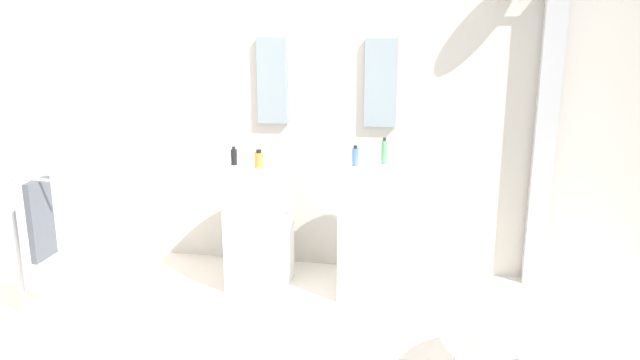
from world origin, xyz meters
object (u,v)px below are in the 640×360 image
Objects in this scene: pedestal_sink_left at (259,219)px; pedestal_sink_right at (371,225)px; shower_column at (543,134)px; lounge_chair at (516,328)px; soap_bottle_amber at (259,160)px; soap_bottle_blue at (355,157)px; towel_rack at (37,223)px; soap_bottle_black at (234,157)px; soap_bottle_green at (384,152)px.

pedestal_sink_right is at bearing 0.00° from pedestal_sink_left.
shower_column is (1.11, 0.37, 0.59)m from pedestal_sink_right.
lounge_chair is at bearing -100.89° from shower_column.
pedestal_sink_right is 0.87m from soap_bottle_amber.
shower_column is 1.28m from soap_bottle_blue.
shower_column reaches higher than pedestal_sink_left.
pedestal_sink_left reaches higher than towel_rack.
shower_column is 1.61m from lounge_chair.
pedestal_sink_right is 1.03× the size of towel_rack.
pedestal_sink_right is at bearing 4.66° from soap_bottle_black.
shower_column is 1.08m from soap_bottle_green.
soap_bottle_black reaches higher than towel_rack.
pedestal_sink_right is 0.48× the size of shower_column.
soap_bottle_amber is at bearing -15.23° from soap_bottle_black.
pedestal_sink_left is 0.92× the size of lounge_chair.
soap_bottle_black is (-2.02, -0.45, -0.14)m from shower_column.
pedestal_sink_left is 0.47m from soap_bottle_amber.
lounge_chair is 2.84m from towel_rack.
soap_bottle_black is (1.06, 0.65, 0.31)m from towel_rack.
towel_rack reaches higher than lounge_chair.
soap_bottle_green is (-1.04, -0.25, -0.11)m from shower_column.
lounge_chair is at bearing -28.65° from soap_bottle_black.
shower_column is 11.35× the size of soap_bottle_green.
shower_column is 1.92× the size of lounge_chair.
pedestal_sink_left is 7.95× the size of soap_bottle_black.
soap_bottle_blue is (0.66, 0.05, 0.46)m from pedestal_sink_left.
soap_bottle_amber reaches higher than lounge_chair.
soap_bottle_black is at bearing -151.95° from pedestal_sink_left.
pedestal_sink_left and pedestal_sink_right have the same top height.
shower_column reaches higher than lounge_chair.
shower_column is at bearing 15.22° from soap_bottle_amber.
soap_bottle_blue is 1.11× the size of soap_bottle_black.
towel_rack is 2.24m from soap_bottle_green.
soap_bottle_blue reaches higher than soap_bottle_amber.
soap_bottle_green is (2.04, 0.86, 0.34)m from towel_rack.
towel_rack is at bearing -148.61° from pedestal_sink_left.
soap_bottle_black is at bearing -175.34° from pedestal_sink_right.
pedestal_sink_right is at bearing 128.92° from lounge_chair.
lounge_chair is at bearing -51.08° from pedestal_sink_right.
pedestal_sink_left is 1.03× the size of towel_rack.
soap_bottle_green is (-0.77, 1.16, 0.62)m from lounge_chair.
pedestal_sink_left is 0.98m from soap_bottle_green.
pedestal_sink_right is 0.50m from soap_bottle_green.
pedestal_sink_left is 5.44× the size of soap_bottle_green.
soap_bottle_green is (0.18, 0.08, 0.02)m from soap_bottle_blue.
soap_bottle_blue reaches higher than soap_bottle_black.
towel_rack is at bearing -157.30° from soap_bottle_blue.
shower_column reaches higher than soap_bottle_blue.
towel_rack is at bearing -157.18° from soap_bottle_green.
soap_bottle_black is at bearing 164.77° from soap_bottle_amber.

